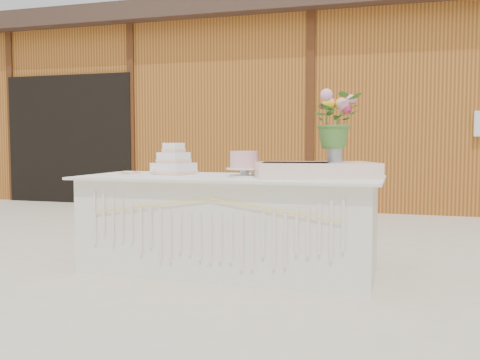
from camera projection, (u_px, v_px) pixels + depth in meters
The scene contains 9 objects.
ground at pixel (229, 271), 4.33m from camera, with size 80.00×80.00×0.00m, color beige.
barn at pixel (327, 108), 9.94m from camera, with size 12.60×4.60×3.30m.
cake_table at pixel (229, 224), 4.29m from camera, with size 2.40×1.00×0.77m.
wedding_cake at pixel (174, 164), 4.52m from camera, with size 0.37×0.37×0.27m.
pink_cake_stand at pixel (244, 163), 4.18m from camera, with size 0.28×0.28×0.20m.
satin_runner at pixel (314, 170), 4.13m from camera, with size 0.92×0.54×0.12m, color #FFD8CD.
flower_vase at pixel (335, 152), 4.09m from camera, with size 0.11×0.11×0.16m, color #A4A5A9.
bouquet at pixel (335, 114), 4.07m from camera, with size 0.38×0.33×0.42m, color #41712D.
loose_flowers at pixel (125, 173), 4.64m from camera, with size 0.14×0.35×0.02m, color pink, non-canonical shape.
Camera 1 is at (1.31, -4.06, 1.04)m, focal length 40.00 mm.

